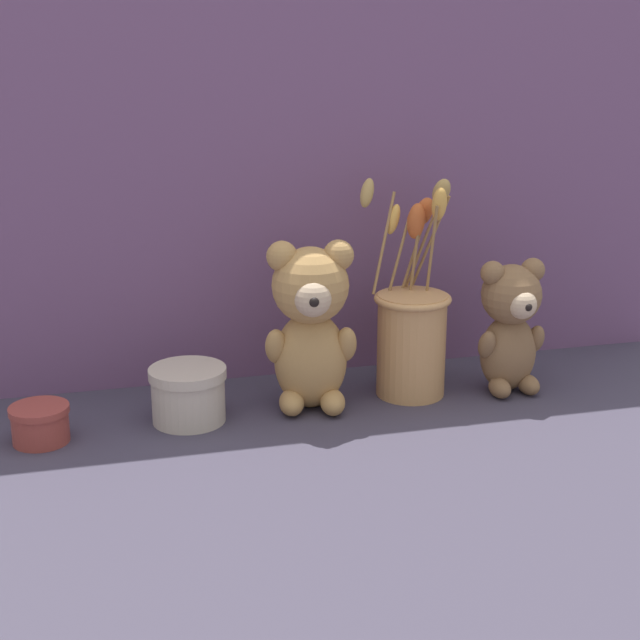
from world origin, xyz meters
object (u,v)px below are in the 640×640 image
(teddy_bear_medium, at_px, (511,324))
(decorative_tin_short, at_px, (40,424))
(flower_vase, at_px, (412,330))
(decorative_tin_tall, at_px, (188,394))
(teddy_bear_large, at_px, (311,323))

(teddy_bear_medium, height_order, decorative_tin_short, teddy_bear_medium)
(flower_vase, height_order, decorative_tin_short, flower_vase)
(flower_vase, height_order, decorative_tin_tall, flower_vase)
(flower_vase, bearing_deg, teddy_bear_large, -173.61)
(flower_vase, xyz_separation_m, decorative_tin_short, (-0.52, -0.04, -0.07))
(teddy_bear_medium, height_order, decorative_tin_tall, teddy_bear_medium)
(teddy_bear_large, height_order, decorative_tin_short, teddy_bear_large)
(decorative_tin_tall, bearing_deg, teddy_bear_medium, -0.40)
(decorative_tin_tall, height_order, decorative_tin_short, decorative_tin_tall)
(teddy_bear_large, distance_m, teddy_bear_medium, 0.30)
(teddy_bear_large, xyz_separation_m, teddy_bear_medium, (0.30, -0.01, -0.02))
(teddy_bear_medium, xyz_separation_m, decorative_tin_tall, (-0.47, 0.00, -0.06))
(flower_vase, relative_size, decorative_tin_tall, 2.96)
(decorative_tin_tall, distance_m, decorative_tin_short, 0.20)
(flower_vase, xyz_separation_m, decorative_tin_tall, (-0.33, -0.02, -0.06))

